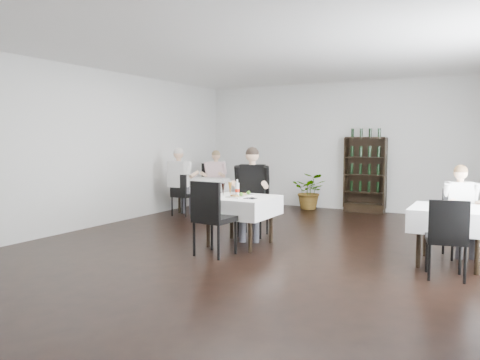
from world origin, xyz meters
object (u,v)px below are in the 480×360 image
Objects in this scene: diner_main at (252,186)px; wine_shelf at (365,175)px; main_table at (240,206)px; potted_tree at (310,191)px.

wine_shelf is at bearing 75.69° from diner_main.
wine_shelf is 1.70× the size of main_table.
main_table is 1.18× the size of potted_tree.
main_table is at bearing -85.15° from potted_tree.
wine_shelf is 3.91m from diner_main.
diner_main reaches higher than potted_tree.
diner_main is (-0.07, 0.52, 0.27)m from main_table.
diner_main is (-0.97, -3.79, 0.05)m from wine_shelf.
diner_main is at bearing -104.31° from wine_shelf.
diner_main reaches higher than main_table.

